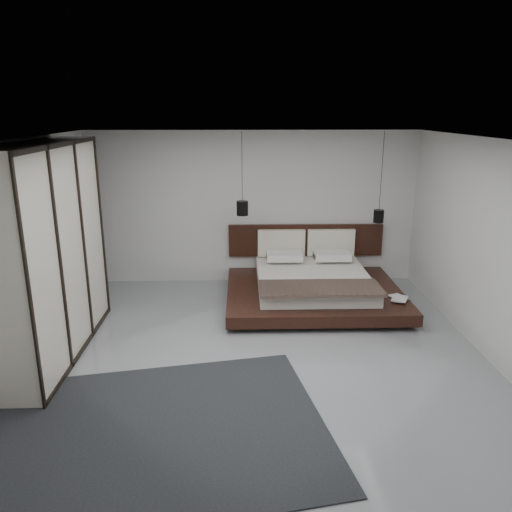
{
  "coord_description": "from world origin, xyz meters",
  "views": [
    {
      "loc": [
        -0.2,
        -6.06,
        3.14
      ],
      "look_at": [
        0.01,
        1.2,
        1.01
      ],
      "focal_mm": 35.0,
      "sensor_mm": 36.0,
      "label": 1
    }
  ],
  "objects_px": {
    "lattice_screen": "(83,221)",
    "wardrobe": "(47,253)",
    "bed": "(312,284)",
    "pendant_right": "(379,216)",
    "pendant_left": "(242,208)",
    "rug": "(145,433)"
  },
  "relations": [
    {
      "from": "lattice_screen",
      "to": "wardrobe",
      "type": "bearing_deg",
      "value": -83.79
    },
    {
      "from": "bed",
      "to": "wardrobe",
      "type": "bearing_deg",
      "value": -154.43
    },
    {
      "from": "pendant_right",
      "to": "wardrobe",
      "type": "distance_m",
      "value": 5.36
    },
    {
      "from": "pendant_left",
      "to": "pendant_right",
      "type": "bearing_deg",
      "value": 0.0
    },
    {
      "from": "bed",
      "to": "pendant_left",
      "type": "bearing_deg",
      "value": 158.61
    },
    {
      "from": "bed",
      "to": "pendant_left",
      "type": "relative_size",
      "value": 2.05
    },
    {
      "from": "wardrobe",
      "to": "rug",
      "type": "bearing_deg",
      "value": -50.84
    },
    {
      "from": "wardrobe",
      "to": "rug",
      "type": "distance_m",
      "value": 2.74
    },
    {
      "from": "lattice_screen",
      "to": "pendant_left",
      "type": "xyz_separation_m",
      "value": [
        2.76,
        -0.08,
        0.22
      ]
    },
    {
      "from": "wardrobe",
      "to": "rug",
      "type": "xyz_separation_m",
      "value": [
        1.5,
        -1.84,
        -1.38
      ]
    },
    {
      "from": "bed",
      "to": "pendant_right",
      "type": "height_order",
      "value": "pendant_right"
    },
    {
      "from": "lattice_screen",
      "to": "rug",
      "type": "height_order",
      "value": "lattice_screen"
    },
    {
      "from": "pendant_left",
      "to": "rug",
      "type": "height_order",
      "value": "pendant_left"
    },
    {
      "from": "bed",
      "to": "wardrobe",
      "type": "xyz_separation_m",
      "value": [
        -3.69,
        -1.76,
        1.09
      ]
    },
    {
      "from": "lattice_screen",
      "to": "wardrobe",
      "type": "relative_size",
      "value": 0.92
    },
    {
      "from": "bed",
      "to": "rug",
      "type": "bearing_deg",
      "value": -121.28
    },
    {
      "from": "bed",
      "to": "pendant_left",
      "type": "distance_m",
      "value": 1.77
    },
    {
      "from": "bed",
      "to": "wardrobe",
      "type": "height_order",
      "value": "wardrobe"
    },
    {
      "from": "rug",
      "to": "bed",
      "type": "bearing_deg",
      "value": 58.72
    },
    {
      "from": "pendant_right",
      "to": "rug",
      "type": "bearing_deg",
      "value": -129.66
    },
    {
      "from": "pendant_left",
      "to": "lattice_screen",
      "type": "bearing_deg",
      "value": 178.28
    },
    {
      "from": "bed",
      "to": "pendant_right",
      "type": "xyz_separation_m",
      "value": [
        1.18,
        0.46,
        1.08
      ]
    }
  ]
}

